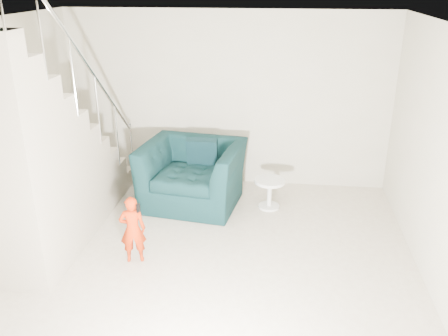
% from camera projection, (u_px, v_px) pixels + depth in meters
% --- Properties ---
extents(floor, '(5.50, 5.50, 0.00)m').
position_uv_depth(floor, '(197.00, 278.00, 5.30)').
color(floor, tan).
rests_on(floor, ground).
extents(ceiling, '(5.50, 5.50, 0.00)m').
position_uv_depth(ceiling, '(191.00, 28.00, 4.28)').
color(ceiling, silver).
rests_on(ceiling, back_wall).
extents(back_wall, '(5.00, 0.00, 5.00)m').
position_uv_depth(back_wall, '(227.00, 100.00, 7.32)').
color(back_wall, '#A69F87').
rests_on(back_wall, floor).
extents(armchair, '(1.54, 1.39, 0.90)m').
position_uv_depth(armchair, '(192.00, 174.00, 6.90)').
color(armchair, black).
rests_on(armchair, floor).
extents(toddler, '(0.34, 0.27, 0.83)m').
position_uv_depth(toddler, '(133.00, 229.00, 5.47)').
color(toddler, '#8F1E04').
rests_on(toddler, floor).
extents(side_table, '(0.44, 0.44, 0.44)m').
position_uv_depth(side_table, '(270.00, 189.00, 6.80)').
color(side_table, silver).
rests_on(side_table, floor).
extents(staircase, '(1.02, 3.03, 3.62)m').
position_uv_depth(staircase, '(40.00, 172.00, 5.68)').
color(staircase, '#ADA089').
rests_on(staircase, floor).
extents(cushion, '(0.46, 0.22, 0.45)m').
position_uv_depth(cushion, '(202.00, 152.00, 7.04)').
color(cushion, black).
rests_on(cushion, armchair).
extents(throw, '(0.05, 0.47, 0.52)m').
position_uv_depth(throw, '(148.00, 167.00, 6.86)').
color(throw, black).
rests_on(throw, armchair).
extents(phone, '(0.03, 0.05, 0.10)m').
position_uv_depth(phone, '(138.00, 208.00, 5.30)').
color(phone, black).
rests_on(phone, toddler).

